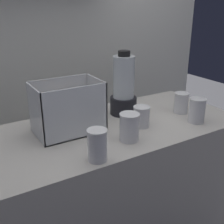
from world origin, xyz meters
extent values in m
cube|color=beige|center=(0.00, 0.00, 0.45)|extent=(1.40, 0.64, 0.90)
cube|color=silver|center=(0.00, 0.77, 1.25)|extent=(2.60, 0.04, 2.50)
cube|color=white|center=(-0.22, 0.06, 0.90)|extent=(0.32, 0.22, 0.01)
cube|color=white|center=(-0.22, -0.04, 1.03)|extent=(0.32, 0.01, 0.25)
cube|color=white|center=(-0.22, 0.17, 1.03)|extent=(0.32, 0.01, 0.25)
cube|color=white|center=(-0.38, 0.06, 1.03)|extent=(0.01, 0.22, 0.25)
cube|color=white|center=(-0.06, 0.06, 1.03)|extent=(0.01, 0.22, 0.25)
cone|color=orange|center=(-0.17, 0.06, 0.92)|extent=(0.17, 0.11, 0.03)
cone|color=orange|center=(-0.21, 0.06, 0.92)|extent=(0.06, 0.15, 0.02)
cone|color=orange|center=(-0.24, 0.07, 0.92)|extent=(0.18, 0.03, 0.03)
cone|color=orange|center=(-0.25, 0.06, 0.93)|extent=(0.17, 0.12, 0.03)
cone|color=orange|center=(-0.28, 0.05, 0.95)|extent=(0.16, 0.06, 0.03)
cone|color=orange|center=(-0.28, 0.06, 0.96)|extent=(0.14, 0.11, 0.03)
cylinder|color=black|center=(0.15, 0.12, 0.95)|extent=(0.15, 0.15, 0.10)
cylinder|color=silver|center=(0.15, 0.12, 1.12)|extent=(0.12, 0.12, 0.23)
cylinder|color=red|center=(0.15, 0.12, 1.02)|extent=(0.11, 0.11, 0.04)
cylinder|color=black|center=(0.15, 0.12, 1.25)|extent=(0.07, 0.07, 0.03)
cylinder|color=white|center=(-0.23, -0.26, 0.96)|extent=(0.08, 0.08, 0.13)
cylinder|color=orange|center=(-0.23, -0.26, 0.95)|extent=(0.07, 0.07, 0.10)
cylinder|color=white|center=(-0.23, -0.26, 1.03)|extent=(0.08, 0.08, 0.01)
cylinder|color=white|center=(-0.01, -0.18, 0.96)|extent=(0.09, 0.09, 0.13)
cylinder|color=red|center=(-0.01, -0.18, 0.94)|extent=(0.08, 0.08, 0.08)
cylinder|color=white|center=(-0.01, -0.18, 1.03)|extent=(0.09, 0.09, 0.01)
cylinder|color=white|center=(0.13, -0.08, 0.95)|extent=(0.08, 0.08, 0.10)
cylinder|color=red|center=(0.13, -0.08, 0.94)|extent=(0.08, 0.08, 0.09)
cylinder|color=white|center=(0.13, -0.08, 1.01)|extent=(0.09, 0.09, 0.01)
cylinder|color=white|center=(0.42, -0.19, 0.96)|extent=(0.09, 0.09, 0.13)
cylinder|color=red|center=(0.42, -0.19, 0.95)|extent=(0.08, 0.08, 0.10)
cylinder|color=white|center=(0.42, -0.19, 1.03)|extent=(0.09, 0.09, 0.01)
cylinder|color=white|center=(0.45, -0.04, 0.96)|extent=(0.08, 0.08, 0.11)
cylinder|color=yellow|center=(0.45, -0.04, 0.94)|extent=(0.07, 0.07, 0.08)
cylinder|color=white|center=(0.45, -0.04, 1.02)|extent=(0.08, 0.08, 0.01)
camera|label=1|loc=(-0.70, -1.16, 1.51)|focal=45.43mm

